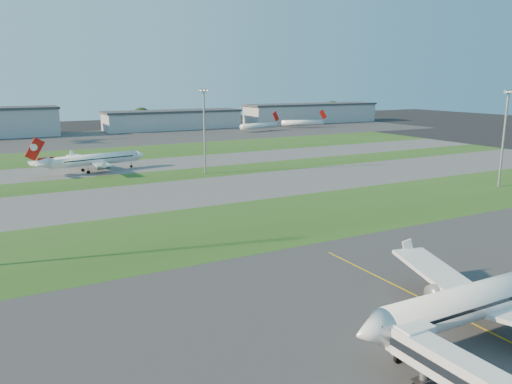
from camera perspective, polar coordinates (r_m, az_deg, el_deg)
ground at (r=61.68m, az=21.69°, el=-15.46°), size 700.00×700.00×0.00m
apron_near at (r=61.68m, az=21.69°, el=-15.46°), size 300.00×70.00×0.01m
grass_strip_a at (r=100.24m, az=-1.47°, el=-3.72°), size 300.00×34.00×0.01m
taxiway_a at (r=129.67m, az=-8.04°, el=-0.08°), size 300.00×32.00×0.01m
grass_strip_b at (r=152.94m, az=-11.30°, el=1.72°), size 300.00×18.00×0.01m
taxiway_b at (r=173.81m, az=-13.43°, el=2.90°), size 300.00×26.00×0.01m
grass_strip_c at (r=205.57m, az=-15.82°, el=4.22°), size 300.00×40.00×0.01m
apron_far at (r=264.09m, az=-18.70°, el=5.78°), size 400.00×80.00×0.01m
yellow_line at (r=65.28m, az=24.63°, el=-14.13°), size 0.25×60.00×0.02m
airliner_parked at (r=63.47m, az=25.55°, el=-10.73°), size 39.23×33.32×12.25m
airliner_taxiing at (r=165.97m, az=-18.03°, el=3.51°), size 34.41×28.95×10.81m
mini_jet_near at (r=287.96m, az=0.39°, el=7.60°), size 28.30×8.70×9.48m
mini_jet_far at (r=311.85m, az=5.36°, el=7.92°), size 27.55×11.64×9.48m
light_mast_centre at (r=154.03m, az=-5.93°, el=7.54°), size 3.20×0.70×25.80m
light_mast_east at (r=149.16m, az=26.51°, el=6.14°), size 3.20×0.70×25.80m
hangar_east at (r=306.05m, az=-9.48°, el=8.16°), size 81.60×23.00×11.20m
hangar_far_east at (r=351.07m, az=6.34°, el=8.96°), size 96.90×23.00×13.20m
tree_mid_west at (r=301.73m, az=-23.89°, el=7.25°), size 9.90×9.90×10.80m
tree_mid_east at (r=314.94m, az=-12.93°, el=8.35°), size 11.55×11.55×12.60m
tree_east at (r=340.74m, az=-0.45°, el=8.85°), size 10.45×10.45×11.40m
tree_far_east at (r=381.46m, az=8.74°, el=9.29°), size 12.65×12.65×13.80m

